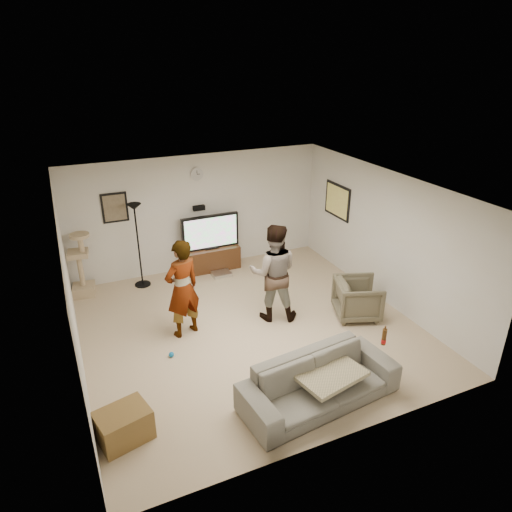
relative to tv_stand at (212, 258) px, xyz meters
name	(u,v)px	position (x,y,z in m)	size (l,w,h in m)	color
floor	(249,328)	(-0.17, -2.50, -0.26)	(5.50, 5.50, 0.02)	tan
ceiling	(248,188)	(-0.17, -2.50, 2.26)	(5.50, 5.50, 0.02)	silver
wall_back	(198,213)	(-0.17, 0.25, 1.00)	(5.50, 0.04, 2.50)	beige
wall_front	(344,357)	(-0.17, -5.25, 1.00)	(5.50, 0.04, 2.50)	beige
wall_left	(70,296)	(-2.92, -2.50, 1.00)	(0.04, 5.50, 2.50)	beige
wall_right	(385,237)	(2.58, -2.50, 1.00)	(0.04, 5.50, 2.50)	beige
wall_clock	(197,174)	(-0.17, 0.22, 1.85)	(0.26, 0.26, 0.04)	white
wall_speaker	(199,208)	(-0.17, 0.19, 1.13)	(0.25, 0.10, 0.10)	black
picture_back	(115,208)	(-1.87, 0.23, 1.35)	(0.42, 0.03, 0.52)	brown
picture_right	(337,201)	(2.56, -0.90, 1.25)	(0.03, 0.78, 0.62)	#EED76F
tv_stand	(212,258)	(0.00, 0.00, 0.00)	(1.21, 0.45, 0.50)	#371E0F
console_box	(222,274)	(0.08, -0.40, -0.22)	(0.40, 0.30, 0.07)	beige
tv	(210,232)	(0.00, 0.00, 0.62)	(1.25, 0.08, 0.74)	black
tv_screen	(211,233)	(0.00, -0.04, 0.62)	(1.15, 0.01, 0.65)	#41CC5D
floor_lamp	(138,246)	(-1.55, -0.14, 0.62)	(0.32, 0.32, 1.74)	black
cat_tree	(80,265)	(-2.69, -0.08, 0.40)	(0.42, 0.42, 1.30)	tan
person_left	(182,289)	(-1.24, -2.21, 0.61)	(0.63, 0.41, 1.72)	#BBBBBB
person_right	(273,273)	(0.36, -2.34, 0.64)	(0.87, 0.67, 1.78)	#496D99
sofa	(320,382)	(-0.02, -4.57, 0.07)	(2.21, 0.86, 0.65)	#666359
throw_blanket	(328,373)	(0.11, -4.57, 0.18)	(0.90, 0.70, 0.06)	tan
beer_bottle	(384,337)	(1.00, -4.57, 0.52)	(0.06, 0.06, 0.25)	#482A10
armchair	(358,299)	(1.77, -2.93, 0.10)	(0.76, 0.78, 0.71)	brown
side_table	(124,425)	(-2.57, -4.17, -0.04)	(0.63, 0.47, 0.42)	brown
toy_ball	(171,355)	(-1.63, -2.77, -0.21)	(0.08, 0.08, 0.08)	#0E61A1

